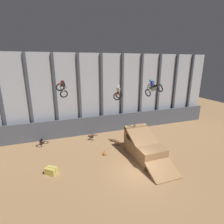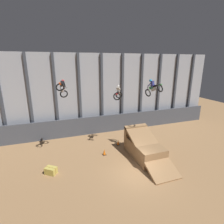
{
  "view_description": "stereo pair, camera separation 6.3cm",
  "coord_description": "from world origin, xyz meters",
  "px_view_note": "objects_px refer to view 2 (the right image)",
  "views": [
    {
      "loc": [
        -6.04,
        -10.81,
        8.79
      ],
      "look_at": [
        -0.4,
        5.06,
        3.94
      ],
      "focal_mm": 28.0,
      "sensor_mm": 36.0,
      "label": 1
    },
    {
      "loc": [
        -5.98,
        -10.83,
        8.79
      ],
      "look_at": [
        -0.4,
        5.06,
        3.94
      ],
      "focal_mm": 28.0,
      "sensor_mm": 36.0,
      "label": 2
    }
  ],
  "objects_px": {
    "dirt_ramp": "(144,148)",
    "traffic_cone_near_ramp": "(104,152)",
    "rider_bike_center_air": "(118,93)",
    "rider_bike_right_air": "(153,88)",
    "traffic_cone_arena_edge": "(118,142)",
    "rider_bike_left_air": "(62,88)",
    "hay_bale_trackside": "(51,171)"
  },
  "relations": [
    {
      "from": "rider_bike_right_air",
      "to": "traffic_cone_near_ramp",
      "type": "relative_size",
      "value": 3.15
    },
    {
      "from": "rider_bike_right_air",
      "to": "traffic_cone_arena_edge",
      "type": "xyz_separation_m",
      "value": [
        -2.3,
        2.66,
        -6.23
      ]
    },
    {
      "from": "rider_bike_left_air",
      "to": "traffic_cone_near_ramp",
      "type": "relative_size",
      "value": 3.1
    },
    {
      "from": "dirt_ramp",
      "to": "traffic_cone_near_ramp",
      "type": "height_order",
      "value": "dirt_ramp"
    },
    {
      "from": "rider_bike_center_air",
      "to": "traffic_cone_arena_edge",
      "type": "distance_m",
      "value": 5.49
    },
    {
      "from": "rider_bike_center_air",
      "to": "traffic_cone_near_ramp",
      "type": "distance_m",
      "value": 5.96
    },
    {
      "from": "traffic_cone_arena_edge",
      "to": "dirt_ramp",
      "type": "bearing_deg",
      "value": -63.98
    },
    {
      "from": "dirt_ramp",
      "to": "rider_bike_right_air",
      "type": "relative_size",
      "value": 3.36
    },
    {
      "from": "traffic_cone_near_ramp",
      "to": "traffic_cone_arena_edge",
      "type": "relative_size",
      "value": 1.0
    },
    {
      "from": "traffic_cone_near_ramp",
      "to": "hay_bale_trackside",
      "type": "height_order",
      "value": "traffic_cone_near_ramp"
    },
    {
      "from": "rider_bike_center_air",
      "to": "hay_bale_trackside",
      "type": "distance_m",
      "value": 9.24
    },
    {
      "from": "rider_bike_left_air",
      "to": "traffic_cone_near_ramp",
      "type": "distance_m",
      "value": 7.25
    },
    {
      "from": "traffic_cone_arena_edge",
      "to": "traffic_cone_near_ramp",
      "type": "bearing_deg",
      "value": -142.89
    },
    {
      "from": "dirt_ramp",
      "to": "traffic_cone_arena_edge",
      "type": "bearing_deg",
      "value": 116.02
    },
    {
      "from": "dirt_ramp",
      "to": "traffic_cone_near_ramp",
      "type": "xyz_separation_m",
      "value": [
        -3.52,
        1.43,
        -0.6
      ]
    },
    {
      "from": "rider_bike_left_air",
      "to": "dirt_ramp",
      "type": "bearing_deg",
      "value": -3.46
    },
    {
      "from": "traffic_cone_near_ramp",
      "to": "rider_bike_center_air",
      "type": "bearing_deg",
      "value": 35.36
    },
    {
      "from": "dirt_ramp",
      "to": "traffic_cone_near_ramp",
      "type": "bearing_deg",
      "value": 157.82
    },
    {
      "from": "rider_bike_left_air",
      "to": "traffic_cone_near_ramp",
      "type": "height_order",
      "value": "rider_bike_left_air"
    },
    {
      "from": "rider_bike_right_air",
      "to": "traffic_cone_near_ramp",
      "type": "xyz_separation_m",
      "value": [
        -4.35,
        1.11,
        -6.23
      ]
    },
    {
      "from": "dirt_ramp",
      "to": "rider_bike_center_air",
      "type": "bearing_deg",
      "value": 119.8
    },
    {
      "from": "rider_bike_left_air",
      "to": "rider_bike_center_air",
      "type": "relative_size",
      "value": 1.04
    },
    {
      "from": "dirt_ramp",
      "to": "rider_bike_center_air",
      "type": "height_order",
      "value": "rider_bike_center_air"
    },
    {
      "from": "rider_bike_left_air",
      "to": "rider_bike_center_air",
      "type": "xyz_separation_m",
      "value": [
        5.34,
        0.26,
        -0.81
      ]
    },
    {
      "from": "rider_bike_left_air",
      "to": "hay_bale_trackside",
      "type": "height_order",
      "value": "rider_bike_left_air"
    },
    {
      "from": "dirt_ramp",
      "to": "rider_bike_left_air",
      "type": "xyz_separation_m",
      "value": [
        -6.94,
        2.53,
        5.69
      ]
    },
    {
      "from": "rider_bike_center_air",
      "to": "rider_bike_right_air",
      "type": "height_order",
      "value": "rider_bike_right_air"
    },
    {
      "from": "rider_bike_right_air",
      "to": "dirt_ramp",
      "type": "bearing_deg",
      "value": -179.86
    },
    {
      "from": "rider_bike_right_air",
      "to": "hay_bale_trackside",
      "type": "relative_size",
      "value": 1.69
    },
    {
      "from": "dirt_ramp",
      "to": "traffic_cone_arena_edge",
      "type": "distance_m",
      "value": 3.38
    },
    {
      "from": "dirt_ramp",
      "to": "hay_bale_trackside",
      "type": "bearing_deg",
      "value": -179.97
    },
    {
      "from": "rider_bike_left_air",
      "to": "hay_bale_trackside",
      "type": "relative_size",
      "value": 1.67
    }
  ]
}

